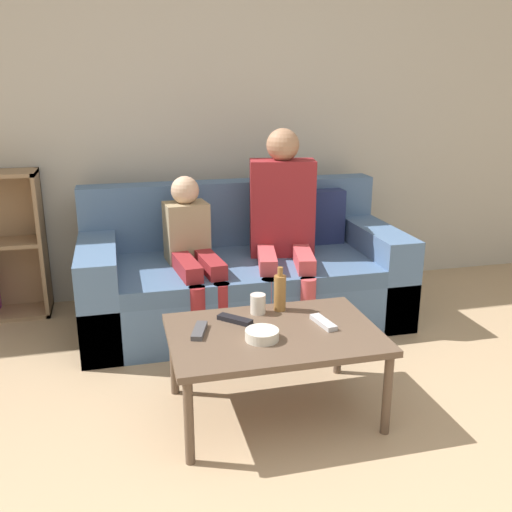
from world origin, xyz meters
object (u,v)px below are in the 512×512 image
at_px(couch, 243,276).
at_px(coffee_table, 274,339).
at_px(cup_near, 258,304).
at_px(person_child, 193,248).
at_px(tv_remote_1, 323,322).
at_px(bottle, 280,292).
at_px(tv_remote_0, 199,331).
at_px(person_adult, 283,215).
at_px(tv_remote_2, 235,320).
at_px(snack_bowl, 262,335).

bearing_deg(couch, coffee_table, -95.45).
bearing_deg(cup_near, person_child, 104.79).
distance_m(tv_remote_1, bottle, 0.27).
relative_size(cup_near, tv_remote_0, 0.53).
distance_m(person_adult, tv_remote_2, 1.06).
xyz_separation_m(cup_near, tv_remote_2, (-0.13, -0.07, -0.04)).
xyz_separation_m(cup_near, tv_remote_1, (0.26, -0.20, -0.04)).
xyz_separation_m(coffee_table, cup_near, (-0.02, 0.22, 0.09)).
bearing_deg(cup_near, coffee_table, -84.48).
relative_size(coffee_table, tv_remote_2, 6.01).
xyz_separation_m(cup_near, snack_bowl, (-0.05, -0.29, -0.02)).
bearing_deg(person_child, coffee_table, -83.66).
xyz_separation_m(tv_remote_0, snack_bowl, (0.25, -0.13, 0.01)).
distance_m(coffee_table, cup_near, 0.23).
relative_size(cup_near, snack_bowl, 0.65).
height_order(person_child, snack_bowl, person_child).
bearing_deg(tv_remote_0, bottle, 39.72).
bearing_deg(person_child, tv_remote_1, -71.16).
relative_size(couch, person_adult, 1.64).
xyz_separation_m(tv_remote_0, tv_remote_2, (0.18, 0.08, 0.00)).
relative_size(couch, cup_near, 20.80).
height_order(couch, person_adult, person_adult).
bearing_deg(person_adult, coffee_table, -96.95).
bearing_deg(tv_remote_2, bottle, -24.97).
xyz_separation_m(couch, tv_remote_0, (-0.43, -1.06, 0.14)).
distance_m(coffee_table, person_adult, 1.14).
height_order(person_adult, tv_remote_1, person_adult).
distance_m(person_adult, cup_near, 0.93).
xyz_separation_m(coffee_table, bottle, (0.09, 0.23, 0.13)).
height_order(coffee_table, tv_remote_2, tv_remote_2).
xyz_separation_m(tv_remote_1, snack_bowl, (-0.31, -0.08, 0.01)).
distance_m(coffee_table, tv_remote_2, 0.21).
bearing_deg(couch, bottle, -91.01).
height_order(cup_near, bottle, bottle).
xyz_separation_m(person_adult, person_child, (-0.57, -0.05, -0.15)).
bearing_deg(couch, cup_near, -98.06).
height_order(coffee_table, tv_remote_1, tv_remote_1).
xyz_separation_m(cup_near, tv_remote_0, (-0.30, -0.15, -0.04)).
height_order(tv_remote_1, tv_remote_2, same).
bearing_deg(snack_bowl, coffee_table, 42.95).
distance_m(couch, coffee_table, 1.13).
bearing_deg(coffee_table, person_child, 102.81).
height_order(couch, bottle, couch).
bearing_deg(tv_remote_2, couch, 30.63).
bearing_deg(person_adult, bottle, -95.98).
relative_size(coffee_table, snack_bowl, 6.36).
xyz_separation_m(coffee_table, snack_bowl, (-0.07, -0.07, 0.06)).
bearing_deg(person_adult, couch, 173.28).
bearing_deg(person_child, person_adult, -1.07).
height_order(couch, tv_remote_2, couch).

